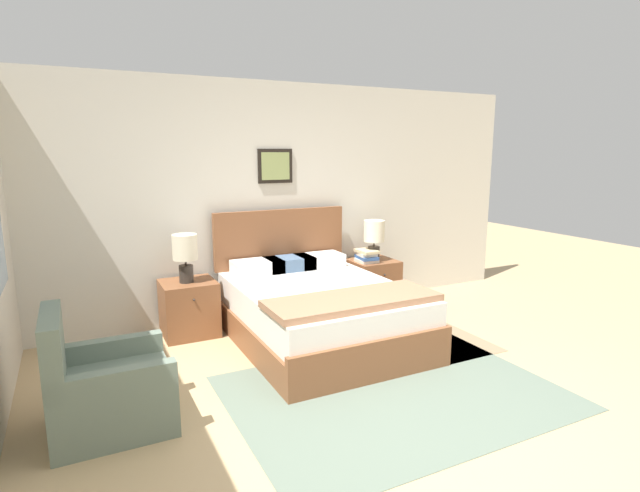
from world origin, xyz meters
The scene contains 14 objects.
ground_plane centered at (0.00, 0.00, 0.00)m, with size 16.00×16.00×0.00m, color tan.
wall_back centered at (0.00, 2.84, 1.30)m, with size 7.04×0.09×2.60m.
area_rug_main centered at (0.34, 0.53, 0.00)m, with size 2.50×1.85×0.01m.
area_rug_bedside centered at (1.36, 1.52, 0.00)m, with size 0.84×1.58×0.01m.
bed centered at (0.29, 1.77, 0.32)m, with size 1.54×2.03×1.21m.
armchair centered at (-1.70, 0.99, 0.28)m, with size 0.77×0.67×0.85m.
nightstand_near_window centered at (-0.81, 2.51, 0.28)m, with size 0.53×0.52×0.56m.
nightstand_by_door centered at (1.39, 2.51, 0.28)m, with size 0.53×0.52×0.56m.
table_lamp_near_window centered at (-0.83, 2.49, 0.87)m, with size 0.24×0.24×0.49m.
table_lamp_by_door centered at (1.39, 2.49, 0.87)m, with size 0.24×0.24×0.49m.
book_thick_bottom centered at (1.27, 2.46, 0.58)m, with size 0.22×0.24×0.04m.
book_hardcover_middle centered at (1.27, 2.46, 0.62)m, with size 0.22×0.29×0.04m.
book_novel_upper centered at (1.27, 2.46, 0.66)m, with size 0.22×0.23×0.04m.
book_slim_near_top centered at (1.27, 2.46, 0.69)m, with size 0.20×0.28×0.03m.
Camera 1 is at (-1.79, -2.43, 1.86)m, focal length 28.00 mm.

